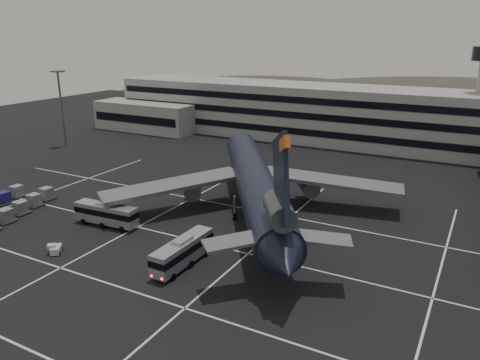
% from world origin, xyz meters
% --- Properties ---
extents(ground, '(260.00, 260.00, 0.00)m').
position_xyz_m(ground, '(0.00, 0.00, 0.00)').
color(ground, black).
rests_on(ground, ground).
extents(lane_markings, '(90.00, 55.62, 0.01)m').
position_xyz_m(lane_markings, '(0.95, 0.72, 0.01)').
color(lane_markings, silver).
rests_on(lane_markings, ground).
extents(terminal, '(125.00, 26.00, 24.00)m').
position_xyz_m(terminal, '(-2.95, 71.14, 6.93)').
color(terminal, gray).
rests_on(terminal, ground).
extents(hills, '(352.00, 180.00, 44.00)m').
position_xyz_m(hills, '(17.99, 170.00, -12.07)').
color(hills, '#38332B').
rests_on(hills, ground).
extents(lightpole_left, '(2.40, 2.40, 18.28)m').
position_xyz_m(lightpole_left, '(-55.00, 35.00, 11.82)').
color(lightpole_left, slate).
rests_on(lightpole_left, ground).
extents(trijet_main, '(40.83, 51.04, 18.08)m').
position_xyz_m(trijet_main, '(6.79, 16.25, 5.25)').
color(trijet_main, black).
rests_on(trijet_main, ground).
extents(bus_near, '(2.65, 10.12, 3.55)m').
position_xyz_m(bus_near, '(6.54, -2.48, 1.94)').
color(bus_near, gray).
rests_on(bus_near, ground).
extents(bus_far, '(10.07, 3.04, 3.51)m').
position_xyz_m(bus_far, '(-10.27, 2.38, 1.92)').
color(bus_far, gray).
rests_on(bus_far, ground).
extents(tug_a, '(1.84, 2.37, 1.35)m').
position_xyz_m(tug_a, '(-16.29, 9.16, 0.60)').
color(tug_a, beige).
rests_on(tug_a, ground).
extents(tug_b, '(2.19, 2.32, 1.29)m').
position_xyz_m(tug_b, '(-9.57, -7.51, 0.57)').
color(tug_b, beige).
rests_on(tug_b, ground).
extents(uld_cluster, '(11.93, 17.48, 2.08)m').
position_xyz_m(uld_cluster, '(-27.92, -1.40, 1.01)').
color(uld_cluster, '#2D2D30').
rests_on(uld_cluster, ground).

